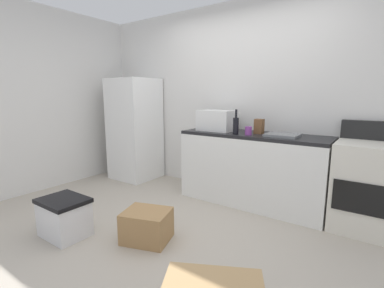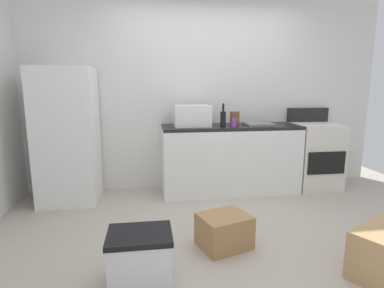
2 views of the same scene
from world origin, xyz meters
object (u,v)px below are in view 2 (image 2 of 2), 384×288
(refrigerator, at_px, (68,136))
(cardboard_box_large, at_px, (224,231))
(stove_oven, at_px, (314,155))
(coffee_mug, at_px, (234,123))
(storage_bin, at_px, (140,257))
(knife_block, at_px, (235,118))
(wine_bottle, at_px, (223,119))
(microwave, at_px, (192,116))

(refrigerator, bearing_deg, cardboard_box_large, -40.97)
(stove_oven, xyz_separation_m, cardboard_box_large, (-1.66, -1.45, -0.32))
(coffee_mug, bearing_deg, storage_bin, -124.42)
(refrigerator, relative_size, coffee_mug, 16.29)
(refrigerator, distance_m, knife_block, 2.12)
(wine_bottle, bearing_deg, stove_oven, 8.25)
(microwave, relative_size, knife_block, 2.56)
(wine_bottle, bearing_deg, storage_bin, -121.47)
(microwave, bearing_deg, wine_bottle, -26.66)
(refrigerator, xyz_separation_m, wine_bottle, (1.90, -0.14, 0.20))
(microwave, height_order, cardboard_box_large, microwave)
(refrigerator, height_order, storage_bin, refrigerator)
(refrigerator, relative_size, microwave, 3.54)
(wine_bottle, height_order, storage_bin, wine_bottle)
(cardboard_box_large, bearing_deg, stove_oven, 41.23)
(knife_block, bearing_deg, stove_oven, -0.66)
(stove_oven, bearing_deg, cardboard_box_large, -138.77)
(knife_block, bearing_deg, storage_bin, -123.23)
(storage_bin, bearing_deg, coffee_mug, 55.58)
(refrigerator, height_order, microwave, refrigerator)
(cardboard_box_large, relative_size, storage_bin, 0.92)
(stove_oven, distance_m, coffee_mug, 1.33)
(refrigerator, relative_size, cardboard_box_large, 3.86)
(refrigerator, relative_size, knife_block, 9.05)
(wine_bottle, relative_size, cardboard_box_large, 0.71)
(refrigerator, distance_m, coffee_mug, 2.05)
(knife_block, height_order, storage_bin, knife_block)
(cardboard_box_large, xyz_separation_m, storage_bin, (-0.72, -0.40, 0.05))
(wine_bottle, xyz_separation_m, knife_block, (0.21, 0.21, -0.02))
(microwave, bearing_deg, knife_block, 2.91)
(microwave, bearing_deg, cardboard_box_large, -86.85)
(stove_oven, height_order, storage_bin, stove_oven)
(refrigerator, distance_m, wine_bottle, 1.91)
(wine_bottle, xyz_separation_m, cardboard_box_large, (-0.29, -1.25, -0.86))
(stove_oven, relative_size, microwave, 2.39)
(knife_block, height_order, cardboard_box_large, knife_block)
(coffee_mug, xyz_separation_m, knife_block, (0.06, 0.17, 0.04))
(knife_block, xyz_separation_m, storage_bin, (-1.22, -1.86, -0.80))
(storage_bin, bearing_deg, wine_bottle, 58.53)
(microwave, relative_size, wine_bottle, 1.53)
(microwave, xyz_separation_m, storage_bin, (-0.65, -1.83, -0.84))
(coffee_mug, relative_size, knife_block, 0.56)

